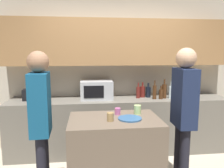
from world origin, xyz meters
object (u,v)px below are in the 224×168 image
(microwave, at_px, (96,90))
(bottle_0, at_px, (138,92))
(bottle_7, at_px, (174,92))
(cup_2, at_px, (137,110))
(bottle_5, at_px, (164,91))
(cup_0, at_px, (118,111))
(toaster, at_px, (32,95))
(bottle_1, at_px, (142,91))
(bottle_4, at_px, (161,94))
(bottle_6, at_px, (171,92))
(person_center, at_px, (184,109))
(plate_on_island, at_px, (130,118))
(bottle_2, at_px, (148,92))
(cup_1, at_px, (110,117))
(person_left, at_px, (41,116))
(potted_plant, at_px, (195,85))
(bottle_3, at_px, (155,92))

(microwave, bearing_deg, bottle_0, -2.18)
(bottle_7, height_order, cup_2, bottle_7)
(bottle_5, xyz_separation_m, cup_0, (-0.92, -0.99, -0.05))
(cup_2, bearing_deg, toaster, 143.73)
(bottle_1, distance_m, bottle_4, 0.32)
(toaster, xyz_separation_m, bottle_6, (2.26, -0.14, 0.02))
(bottle_1, xyz_separation_m, cup_0, (-0.58, -1.11, -0.02))
(cup_0, xyz_separation_m, person_center, (0.73, -0.18, 0.05))
(bottle_4, height_order, cup_0, bottle_4)
(plate_on_island, bearing_deg, toaster, 136.62)
(bottle_0, height_order, bottle_2, bottle_0)
(cup_1, bearing_deg, bottle_0, 64.72)
(plate_on_island, bearing_deg, bottle_1, 69.95)
(cup_1, bearing_deg, person_left, 176.72)
(toaster, xyz_separation_m, cup_0, (1.24, -1.08, -0.02))
(toaster, relative_size, potted_plant, 0.66)
(bottle_5, relative_size, cup_1, 3.53)
(bottle_2, height_order, bottle_4, bottle_2)
(bottle_2, height_order, person_left, person_left)
(plate_on_island, bearing_deg, cup_1, -168.86)
(microwave, relative_size, bottle_1, 2.01)
(cup_2, bearing_deg, bottle_0, 76.22)
(toaster, xyz_separation_m, plate_on_island, (1.35, -1.27, -0.05))
(bottle_5, distance_m, person_left, 2.13)
(bottle_6, bearing_deg, toaster, 176.58)
(toaster, height_order, person_center, person_center)
(plate_on_island, distance_m, cup_0, 0.23)
(bottle_0, bearing_deg, bottle_4, -17.80)
(microwave, distance_m, toaster, 1.04)
(bottle_6, distance_m, cup_2, 1.23)
(toaster, xyz_separation_m, person_left, (0.40, -1.27, 0.01))
(microwave, xyz_separation_m, plate_on_island, (0.31, -1.27, -0.11))
(bottle_0, bearing_deg, potted_plant, 1.60)
(toaster, xyz_separation_m, bottle_1, (1.82, 0.03, 0.01))
(toaster, xyz_separation_m, bottle_2, (1.92, 0.02, 0.00))
(bottle_1, distance_m, bottle_5, 0.36)
(microwave, bearing_deg, plate_on_island, -76.30)
(bottle_1, height_order, bottle_3, bottle_3)
(bottle_0, relative_size, cup_1, 2.86)
(toaster, relative_size, bottle_3, 0.83)
(toaster, relative_size, bottle_6, 0.90)
(plate_on_island, bearing_deg, bottle_3, 60.80)
(plate_on_island, distance_m, person_center, 0.63)
(bottle_3, height_order, bottle_6, bottle_3)
(bottle_0, distance_m, cup_0, 1.16)
(bottle_0, bearing_deg, toaster, 179.07)
(bottle_0, relative_size, cup_0, 3.39)
(bottle_6, height_order, cup_1, bottle_6)
(toaster, height_order, cup_1, toaster)
(bottle_6, distance_m, bottle_7, 0.14)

